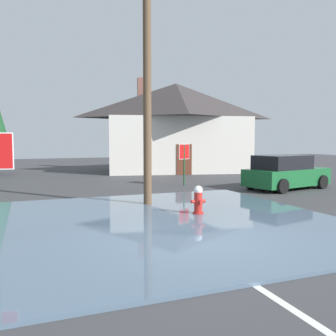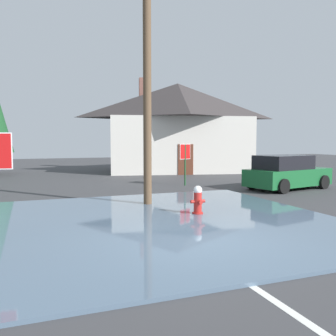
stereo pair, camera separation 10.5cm
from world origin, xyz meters
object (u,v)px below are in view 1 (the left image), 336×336
(fire_hydrant, at_px, (198,201))
(stop_sign_far, at_px, (184,156))
(utility_pole, at_px, (147,85))
(house, at_px, (176,126))
(parked_car, at_px, (286,173))

(fire_hydrant, xyz_separation_m, stop_sign_far, (2.61, 6.91, 1.03))
(utility_pole, bearing_deg, house, 63.43)
(fire_hydrant, xyz_separation_m, parked_car, (6.46, 3.98, 0.30))
(fire_hydrant, distance_m, utility_pole, 4.36)
(stop_sign_far, distance_m, parked_car, 4.89)
(fire_hydrant, relative_size, parked_car, 0.21)
(utility_pole, distance_m, parked_car, 8.29)
(fire_hydrant, distance_m, parked_car, 7.60)
(fire_hydrant, distance_m, stop_sign_far, 7.46)
(utility_pole, relative_size, house, 0.68)
(utility_pole, xyz_separation_m, house, (6.43, 12.86, -0.84))
(fire_hydrant, bearing_deg, utility_pole, 112.26)
(stop_sign_far, height_order, parked_car, stop_sign_far)
(utility_pole, xyz_separation_m, parked_car, (7.34, 1.83, -3.38))
(utility_pole, distance_m, house, 14.40)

